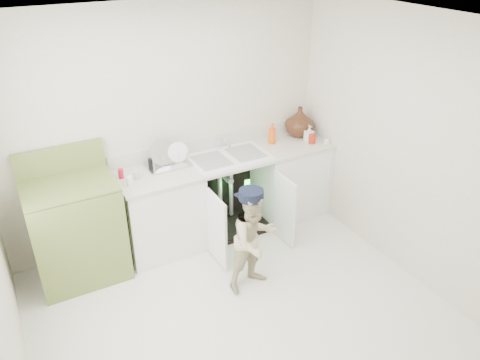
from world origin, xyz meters
name	(u,v)px	position (x,y,z in m)	size (l,w,h in m)	color
ground	(237,308)	(0.00, 0.00, 0.00)	(3.50, 3.50, 0.00)	beige
room_shell	(237,189)	(0.00, 0.00, 1.25)	(6.00, 5.50, 1.26)	beige
counter_run	(232,190)	(0.59, 1.21, 0.48)	(2.44, 1.02, 1.25)	white
avocado_stove	(77,229)	(-1.11, 1.18, 0.52)	(0.82, 0.65, 1.27)	olive
repair_worker	(254,239)	(0.30, 0.22, 0.53)	(0.59, 0.87, 1.05)	beige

